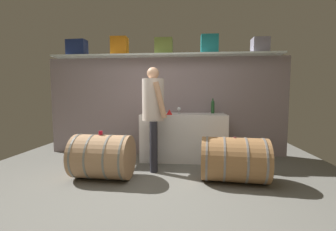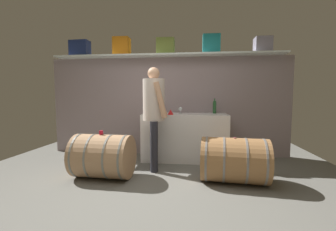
% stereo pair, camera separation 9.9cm
% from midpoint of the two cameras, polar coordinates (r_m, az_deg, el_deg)
% --- Properties ---
extents(ground_plane, '(6.08, 7.56, 0.02)m').
position_cam_midpoint_polar(ground_plane, '(3.33, -2.90, -16.72)').
color(ground_plane, '#65645E').
extents(back_wall_panel, '(4.88, 0.10, 1.99)m').
position_cam_midpoint_polar(back_wall_panel, '(4.72, 0.36, 2.27)').
color(back_wall_panel, gray).
rests_on(back_wall_panel, ground).
extents(high_shelf_board, '(4.49, 0.40, 0.03)m').
position_cam_midpoint_polar(high_shelf_board, '(4.64, 0.16, 14.79)').
color(high_shelf_board, white).
rests_on(high_shelf_board, back_wall_panel).
extents(toolcase_navy, '(0.40, 0.23, 0.32)m').
position_cam_midpoint_polar(toolcase_navy, '(5.18, -20.66, 15.41)').
color(toolcase_navy, navy).
rests_on(toolcase_navy, high_shelf_board).
extents(toolcase_orange, '(0.32, 0.24, 0.35)m').
position_cam_midpoint_polar(toolcase_orange, '(4.86, -10.91, 16.57)').
color(toolcase_orange, orange).
rests_on(toolcase_orange, high_shelf_board).
extents(toolcase_olive, '(0.34, 0.26, 0.31)m').
position_cam_midpoint_polar(toolcase_olive, '(4.67, 0.02, 16.85)').
color(toolcase_olive, olive).
rests_on(toolcase_olive, high_shelf_board).
extents(toolcase_teal, '(0.33, 0.23, 0.35)m').
position_cam_midpoint_polar(toolcase_teal, '(4.66, 11.40, 17.07)').
color(toolcase_teal, teal).
rests_on(toolcase_teal, high_shelf_board).
extents(toolcase_grey, '(0.30, 0.28, 0.28)m').
position_cam_midpoint_polar(toolcase_grey, '(4.81, 23.19, 15.91)').
color(toolcase_grey, gray).
rests_on(toolcase_grey, high_shelf_board).
extents(work_cabinet, '(1.58, 0.66, 0.88)m').
position_cam_midpoint_polar(work_cabinet, '(4.37, 4.89, -5.32)').
color(work_cabinet, white).
rests_on(work_cabinet, ground).
extents(wine_bottle_green, '(0.07, 0.07, 0.29)m').
position_cam_midpoint_polar(wine_bottle_green, '(4.48, 12.19, 2.20)').
color(wine_bottle_green, '#27582E').
rests_on(wine_bottle_green, work_cabinet).
extents(wine_glass, '(0.07, 0.07, 0.12)m').
position_cam_midpoint_polar(wine_glass, '(4.39, 3.77, 1.58)').
color(wine_glass, white).
rests_on(wine_glass, work_cabinet).
extents(red_funnel, '(0.11, 0.11, 0.09)m').
position_cam_midpoint_polar(red_funnel, '(4.09, 1.32, 0.87)').
color(red_funnel, red).
rests_on(red_funnel, work_cabinet).
extents(wine_barrel_near, '(0.87, 0.68, 0.66)m').
position_cam_midpoint_polar(wine_barrel_near, '(3.57, -15.17, -9.75)').
color(wine_barrel_near, tan).
rests_on(wine_barrel_near, ground).
extents(wine_barrel_far, '(0.97, 0.71, 0.64)m').
position_cam_midpoint_polar(wine_barrel_far, '(3.41, 17.07, -10.63)').
color(wine_barrel_far, '#996B40').
rests_on(wine_barrel_far, ground).
extents(tasting_cup, '(0.06, 0.06, 0.05)m').
position_cam_midpoint_polar(tasting_cup, '(3.50, -15.64, -4.12)').
color(tasting_cup, red).
rests_on(tasting_cup, wine_barrel_near).
extents(winemaker_pouring, '(0.43, 0.53, 1.68)m').
position_cam_midpoint_polar(winemaker_pouring, '(3.73, -2.71, 2.05)').
color(winemaker_pouring, '#282831').
rests_on(winemaker_pouring, ground).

